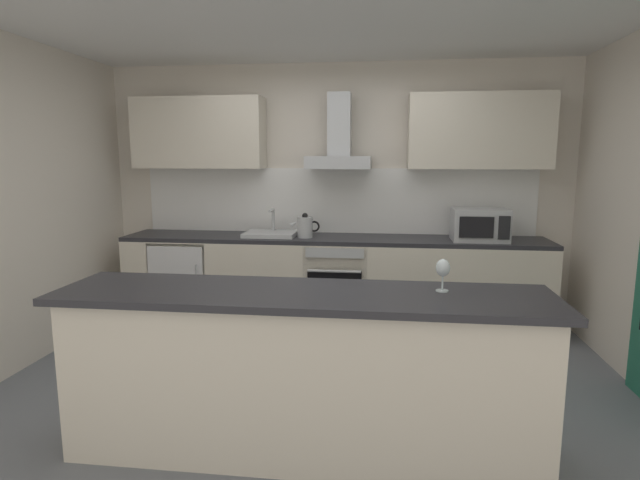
{
  "coord_description": "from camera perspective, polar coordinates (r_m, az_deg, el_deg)",
  "views": [
    {
      "loc": [
        0.49,
        -3.4,
        1.66
      ],
      "look_at": [
        0.02,
        0.35,
        1.05
      ],
      "focal_mm": 28.47,
      "sensor_mm": 36.0,
      "label": 1
    }
  ],
  "objects": [
    {
      "name": "counter_island",
      "position": [
        2.91,
        -1.95,
        -14.74
      ],
      "size": [
        2.7,
        0.64,
        0.95
      ],
      "color": "beige",
      "rests_on": "ground"
    },
    {
      "name": "microwave",
      "position": [
        4.94,
        17.5,
        1.64
      ],
      "size": [
        0.5,
        0.38,
        0.3
      ],
      "color": "#B7BABC",
      "rests_on": "counter_back"
    },
    {
      "name": "wall_back",
      "position": [
        5.29,
        1.83,
        5.26
      ],
      "size": [
        5.67,
        0.12,
        2.6
      ],
      "primitive_type": "cube",
      "color": "silver",
      "rests_on": "ground"
    },
    {
      "name": "upper_cabinets",
      "position": [
        5.05,
        1.62,
        12.0
      ],
      "size": [
        4.06,
        0.32,
        0.7
      ],
      "color": "beige"
    },
    {
      "name": "backsplash_tile",
      "position": [
        5.22,
        1.76,
        4.44
      ],
      "size": [
        3.97,
        0.02,
        0.66
      ],
      "primitive_type": "cube",
      "color": "white"
    },
    {
      "name": "ceiling",
      "position": [
        3.57,
        -1.09,
        24.61
      ],
      "size": [
        5.67,
        4.57,
        0.02
      ],
      "primitive_type": "cube",
      "color": "white"
    },
    {
      "name": "refrigerator",
      "position": [
        5.37,
        -14.72,
        -4.42
      ],
      "size": [
        0.58,
        0.6,
        0.85
      ],
      "color": "white",
      "rests_on": "ground"
    },
    {
      "name": "counter_back",
      "position": [
        5.04,
        1.38,
        -4.72
      ],
      "size": [
        4.11,
        0.6,
        0.9
      ],
      "color": "beige",
      "rests_on": "ground"
    },
    {
      "name": "oven",
      "position": [
        5.01,
        1.95,
        -4.7
      ],
      "size": [
        0.6,
        0.62,
        0.8
      ],
      "color": "slate",
      "rests_on": "ground"
    },
    {
      "name": "ground",
      "position": [
        3.82,
        -0.97,
        -16.73
      ],
      "size": [
        5.67,
        4.57,
        0.02
      ],
      "primitive_type": "cube",
      "color": "slate"
    },
    {
      "name": "range_hood",
      "position": [
        4.99,
        2.17,
        10.62
      ],
      "size": [
        0.62,
        0.45,
        0.72
      ],
      "color": "#B7BABC"
    },
    {
      "name": "kettle",
      "position": [
        4.91,
        -1.68,
        1.51
      ],
      "size": [
        0.29,
        0.15,
        0.24
      ],
      "color": "#B7BABC",
      "rests_on": "counter_back"
    },
    {
      "name": "wine_glass",
      "position": [
        2.81,
        13.66,
        -3.19
      ],
      "size": [
        0.08,
        0.08,
        0.18
      ],
      "color": "silver",
      "rests_on": "counter_island"
    },
    {
      "name": "sink",
      "position": [
        5.03,
        -5.56,
        0.76
      ],
      "size": [
        0.5,
        0.4,
        0.26
      ],
      "color": "silver",
      "rests_on": "counter_back"
    }
  ]
}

